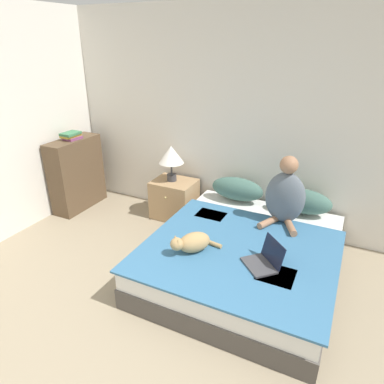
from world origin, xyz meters
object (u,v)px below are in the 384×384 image
cat_tabby (192,242)px  nightstand (174,199)px  person_sitting (285,196)px  table_lamp (171,156)px  bookshelf (77,174)px  pillow_far (302,201)px  book_stack_top (71,136)px  bed (244,257)px  pillow_near (237,189)px  laptop_open (264,260)px

cat_tabby → nightstand: bearing=-105.5°
person_sitting → table_lamp: 1.50m
person_sitting → bookshelf: size_ratio=0.75×
pillow_far → person_sitting: person_sitting is taller
book_stack_top → person_sitting: bearing=1.6°
bed → nightstand: size_ratio=3.65×
bed → pillow_near: bearing=114.7°
bed → laptop_open: laptop_open is taller
bed → nightstand: (-1.20, 0.76, 0.06)m
pillow_near → person_sitting: 0.70m
bed → table_lamp: size_ratio=4.26×
cat_tabby → nightstand: cat_tabby is taller
pillow_near → book_stack_top: 2.24m
laptop_open → book_stack_top: 2.96m
nightstand → table_lamp: size_ratio=1.17×
pillow_far → bookshelf: bearing=-172.5°
nightstand → bookshelf: size_ratio=0.55×
bed → bookshelf: 2.59m
cat_tabby → book_stack_top: 2.38m
pillow_far → nightstand: size_ratio=1.18×
pillow_near → bookshelf: 2.19m
bed → bookshelf: (-2.54, 0.44, 0.29)m
cat_tabby → bed: bearing=176.0°
cat_tabby → bookshelf: 2.32m
table_lamp → book_stack_top: (-1.30, -0.33, 0.18)m
person_sitting → nightstand: size_ratio=1.36×
pillow_far → cat_tabby: pillow_far is taller
bed → cat_tabby: 0.62m
person_sitting → bookshelf: bearing=-178.3°
bed → person_sitting: (0.24, 0.52, 0.50)m
bed → laptop_open: bearing=-50.0°
bed → person_sitting: 0.76m
bed → cat_tabby: bearing=-133.0°
laptop_open → nightstand: (-1.47, 1.08, -0.19)m
person_sitting → nightstand: person_sitting is taller
laptop_open → table_lamp: size_ratio=0.85×
pillow_near → nightstand: pillow_near is taller
person_sitting → laptop_open: bearing=-88.0°
laptop_open → bookshelf: size_ratio=0.40×
pillow_far → laptop_open: 1.15m
bed → book_stack_top: size_ratio=7.96×
pillow_near → laptop_open: pillow_near is taller
laptop_open → bookshelf: 2.90m
person_sitting → nightstand: 1.53m
pillow_near → book_stack_top: (-2.16, -0.38, 0.48)m
cat_tabby → bookshelf: bookshelf is taller
table_lamp → book_stack_top: bearing=-165.9°
bed → pillow_far: (0.38, 0.82, 0.34)m
person_sitting → cat_tabby: 1.13m
bed → pillow_near: (-0.38, 0.82, 0.34)m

